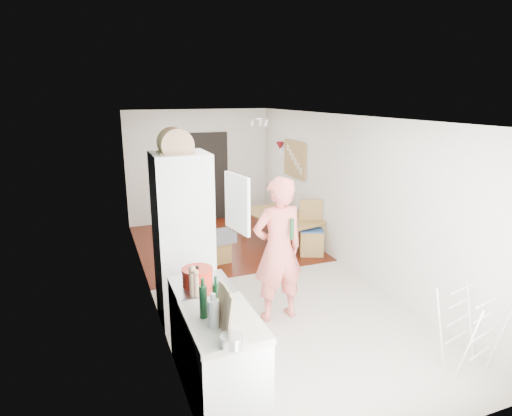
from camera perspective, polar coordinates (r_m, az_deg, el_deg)
room_shell at (r=6.39m, az=-0.01°, el=0.80°), size 3.20×7.00×2.50m
floor at (r=6.81m, az=-0.01°, el=-9.46°), size 3.20×7.00×0.01m
wood_floor_overlay at (r=8.43m, az=-4.57°, el=-4.55°), size 3.20×3.30×0.01m
sage_wall_panel at (r=3.95m, az=-11.09°, el=0.58°), size 0.02×3.00×1.30m
tile_splashback at (r=3.69m, az=-8.87°, el=-12.01°), size 0.02×1.90×0.50m
doorway_recess at (r=9.75m, az=-6.34°, el=4.13°), size 0.90×0.04×2.00m
base_cabinet at (r=4.12m, az=-4.32°, el=-20.41°), size 0.60×0.90×0.86m
worktop at (r=3.87m, az=-4.46°, el=-14.85°), size 0.62×0.92×0.06m
range_cooker at (r=4.73m, az=-7.08°, el=-15.30°), size 0.60×0.60×0.88m
cooker_top at (r=4.51m, az=-7.27°, el=-10.25°), size 0.60×0.60×0.04m
fridge_housing at (r=5.38m, az=-9.69°, el=-4.11°), size 0.66×0.66×2.15m
fridge_door at (r=5.12m, az=-2.53°, el=0.65°), size 0.14×0.56×0.70m
fridge_interior at (r=5.31m, az=-6.64°, el=1.10°), size 0.02×0.52×0.66m
pinboard at (r=8.67m, az=5.23°, el=6.51°), size 0.03×0.90×0.70m
pinboard_frame at (r=8.66m, az=5.14°, el=6.50°), size 0.00×0.94×0.74m
wall_sconce at (r=9.21m, az=3.22°, el=8.29°), size 0.18×0.18×0.16m
person at (r=5.31m, az=2.98°, el=-3.89°), size 0.83×0.56×2.20m
dining_table at (r=8.25m, az=3.52°, el=-3.16°), size 1.05×1.55×0.50m
dining_chair at (r=7.72m, az=7.40°, el=-2.73°), size 0.53×0.53×0.97m
stool at (r=7.41m, az=-4.70°, el=-5.84°), size 0.31×0.31×0.38m
grey_drape at (r=7.32m, az=-4.60°, el=-3.81°), size 0.44×0.44×0.17m
drying_rack at (r=5.13m, az=26.59°, el=-14.43°), size 0.53×0.50×0.86m
bread_bin at (r=5.09m, az=-10.74°, el=8.39°), size 0.45×0.43×0.21m
red_casserole at (r=4.44m, az=-7.82°, el=-9.07°), size 0.37×0.37×0.19m
steel_pan at (r=3.47m, az=-3.28°, el=-17.26°), size 0.22×0.22×0.09m
held_bottle at (r=5.18m, az=4.80°, el=-2.78°), size 0.05×0.05×0.25m
bottle_a at (r=3.82m, az=-7.04°, el=-12.31°), size 0.09×0.09×0.30m
bottle_b at (r=3.87m, az=-5.32°, el=-11.99°), size 0.08×0.08×0.29m
bottle_c at (r=3.69m, az=-5.69°, el=-13.82°), size 0.10×0.10×0.24m
pepper_mill_front at (r=4.23m, az=-8.45°, el=-9.97°), size 0.08×0.08×0.24m
pepper_mill_back at (r=4.23m, az=-8.01°, el=-10.21°), size 0.06×0.06×0.21m
chopping_boards at (r=3.63m, az=-4.27°, el=-13.18°), size 0.10×0.27×0.36m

